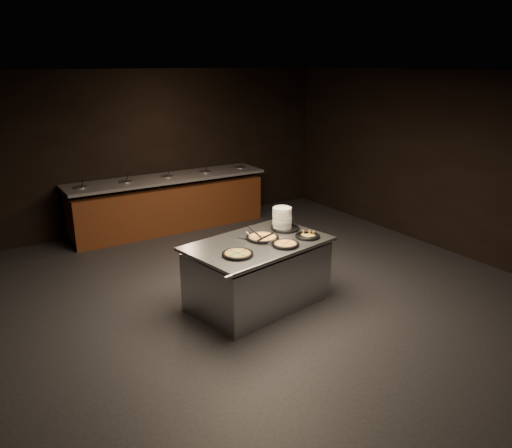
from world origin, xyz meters
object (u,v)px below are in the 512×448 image
(plate_stack, at_px, (282,218))
(pan_cheese_whole, at_px, (262,237))
(serving_counter, at_px, (258,274))
(pan_veggie_whole, at_px, (238,254))

(plate_stack, distance_m, pan_cheese_whole, 0.52)
(serving_counter, bearing_deg, pan_cheese_whole, 22.98)
(serving_counter, bearing_deg, plate_stack, 16.34)
(serving_counter, relative_size, pan_cheese_whole, 4.56)
(plate_stack, height_order, pan_cheese_whole, plate_stack)
(serving_counter, xyz_separation_m, pan_veggie_whole, (-0.44, -0.26, 0.46))
(plate_stack, height_order, pan_veggie_whole, plate_stack)
(plate_stack, distance_m, pan_veggie_whole, 1.16)
(pan_veggie_whole, bearing_deg, serving_counter, 29.87)
(serving_counter, height_order, pan_cheese_whole, pan_cheese_whole)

